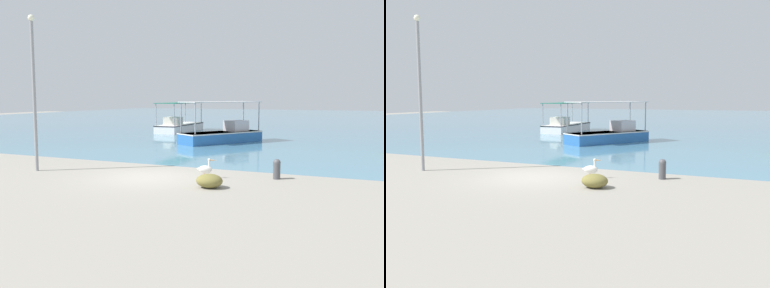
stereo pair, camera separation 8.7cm
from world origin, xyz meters
TOP-DOWN VIEW (x-y plane):
  - ground at (0.00, 0.00)m, footprint 120.00×120.00m
  - harbor_water at (0.00, 48.00)m, footprint 110.00×90.00m
  - fishing_boat_near_right at (-1.68, 13.74)m, footprint 4.92×6.33m
  - fishing_boat_center at (-8.60, 21.10)m, footprint 2.26×7.05m
  - pelican at (2.23, 0.79)m, footprint 0.78×0.46m
  - lamp_post at (-5.21, -0.57)m, footprint 0.28×0.28m
  - mooring_bollard at (4.88, 1.79)m, footprint 0.30×0.30m
  - net_pile at (3.04, -0.81)m, footprint 0.97×0.83m

SIDE VIEW (x-z plane):
  - ground at x=0.00m, z-range 0.00..0.00m
  - harbor_water at x=0.00m, z-range 0.00..0.00m
  - net_pile at x=3.04m, z-range 0.00..0.50m
  - pelican at x=2.23m, z-range -0.02..0.78m
  - mooring_bollard at x=4.88m, z-range 0.03..0.83m
  - fishing_boat_center at x=-8.60m, z-range -0.76..1.94m
  - fishing_boat_near_right at x=-1.68m, z-range -0.82..2.08m
  - lamp_post at x=-5.21m, z-range 0.37..7.07m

